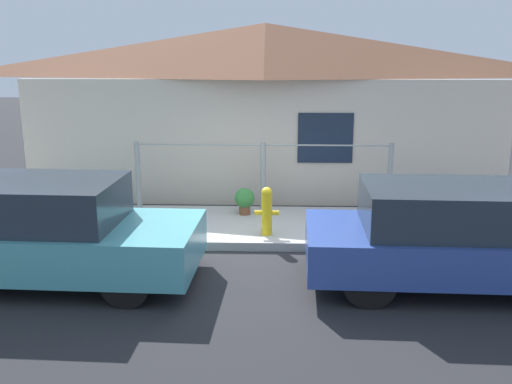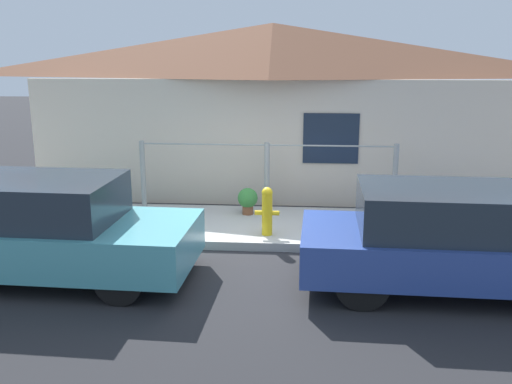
{
  "view_description": "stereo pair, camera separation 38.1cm",
  "coord_description": "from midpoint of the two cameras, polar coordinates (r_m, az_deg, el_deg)",
  "views": [
    {
      "loc": [
        0.25,
        -8.55,
        3.11
      ],
      "look_at": [
        -0.07,
        0.3,
        0.9
      ],
      "focal_mm": 40.0,
      "sensor_mm": 36.0,
      "label": 1
    },
    {
      "loc": [
        0.63,
        -8.53,
        3.11
      ],
      "look_at": [
        -0.07,
        0.3,
        0.9
      ],
      "focal_mm": 40.0,
      "sensor_mm": 36.0,
      "label": 2
    }
  ],
  "objects": [
    {
      "name": "car_right",
      "position": [
        7.98,
        20.39,
        -4.49
      ],
      "size": [
        4.1,
        1.82,
        1.39
      ],
      "rotation": [
        0.0,
        0.0,
        -0.03
      ],
      "color": "#2D4793",
      "rests_on": "ground_plane"
    },
    {
      "name": "sidewalk",
      "position": [
        10.11,
        1.83,
        -3.49
      ],
      "size": [
        24.0,
        2.19,
        0.14
      ],
      "color": "#B2AFA8",
      "rests_on": "ground_plane"
    },
    {
      "name": "fire_hydrant",
      "position": [
        9.34,
        2.29,
        -1.83
      ],
      "size": [
        0.41,
        0.18,
        0.81
      ],
      "color": "yellow",
      "rests_on": "sidewalk"
    },
    {
      "name": "potted_plant_near_hydrant",
      "position": [
        10.54,
        0.2,
        -0.75
      ],
      "size": [
        0.37,
        0.37,
        0.5
      ],
      "color": "brown",
      "rests_on": "sidewalk"
    },
    {
      "name": "fence",
      "position": [
        10.83,
        2.1,
        1.92
      ],
      "size": [
        4.9,
        0.1,
        1.29
      ],
      "color": "#999993",
      "rests_on": "sidewalk"
    },
    {
      "name": "ground_plane",
      "position": [
        9.1,
        1.5,
        -5.98
      ],
      "size": [
        60.0,
        60.0,
        0.0
      ],
      "primitive_type": "plane",
      "color": "#262628"
    },
    {
      "name": "car_left",
      "position": [
        8.35,
        -19.04,
        -3.54
      ],
      "size": [
        4.07,
        1.86,
        1.42
      ],
      "rotation": [
        0.0,
        0.0,
        -0.04
      ],
      "color": "teal",
      "rests_on": "ground_plane"
    },
    {
      "name": "house",
      "position": [
        12.33,
        2.56,
        13.07
      ],
      "size": [
        10.22,
        2.23,
        3.67
      ],
      "color": "beige",
      "rests_on": "ground_plane"
    }
  ]
}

